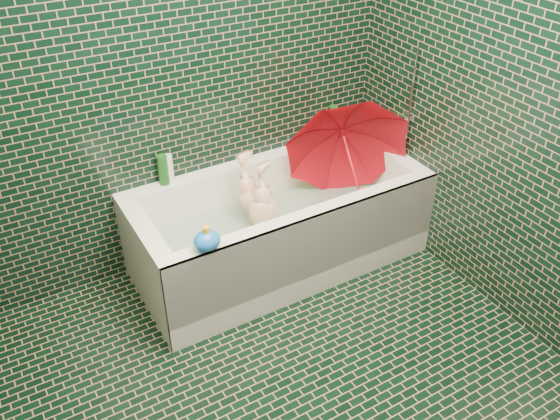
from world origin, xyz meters
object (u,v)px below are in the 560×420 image
child (263,221)px  bath_toy (207,240)px  umbrella (351,164)px  rubber_duck (339,129)px  bathtub (281,234)px

child → bath_toy: size_ratio=5.80×
umbrella → bath_toy: bearing=-141.5°
umbrella → rubber_duck: umbrella is taller
bathtub → bath_toy: bath_toy is taller
child → umbrella: 0.61m
bath_toy → umbrella: bearing=5.5°
umbrella → rubber_duck: size_ratio=5.54×
bath_toy → child: bearing=28.4°
bath_toy → bathtub: bearing=20.4°
umbrella → bathtub: bearing=-165.2°
umbrella → bath_toy: umbrella is taller
bathtub → rubber_duck: 0.81m
child → bath_toy: bearing=-62.1°
child → rubber_duck: (0.72, 0.29, 0.29)m
child → bathtub: bearing=53.4°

